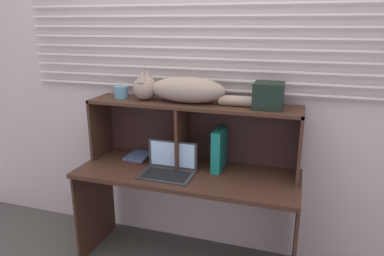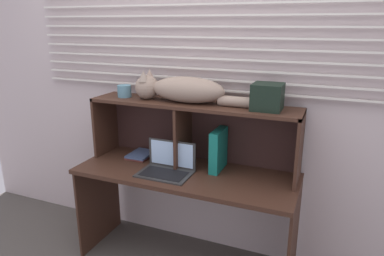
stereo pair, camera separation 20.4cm
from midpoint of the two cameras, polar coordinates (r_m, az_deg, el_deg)
name	(u,v)px [view 2 (the right image)]	position (r m, az deg, el deg)	size (l,w,h in m)	color
back_panel_with_blinds	(203,87)	(2.56, 4.03, 6.63)	(4.40, 0.08, 2.50)	beige
desk	(185,189)	(2.48, 1.27, -9.97)	(1.51, 0.57, 0.72)	#3C2319
hutch_shelf_unit	(193,121)	(2.45, 2.52, 1.10)	(1.47, 0.30, 0.45)	#3C2319
cat	(180,89)	(2.40, 0.50, 6.29)	(0.87, 0.20, 0.21)	gray
laptop	(167,167)	(2.39, -1.63, -6.35)	(0.35, 0.24, 0.20)	#2D2D2D
binder_upright	(218,150)	(2.42, 6.72, -3.59)	(0.06, 0.23, 0.29)	#147065
book_stack	(141,155)	(2.69, -6.18, -4.37)	(0.17, 0.22, 0.03)	brown
small_basket	(124,91)	(2.61, -8.72, 5.93)	(0.10, 0.10, 0.09)	teal
storage_box	(267,97)	(2.25, 14.71, 4.89)	(0.18, 0.18, 0.17)	black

